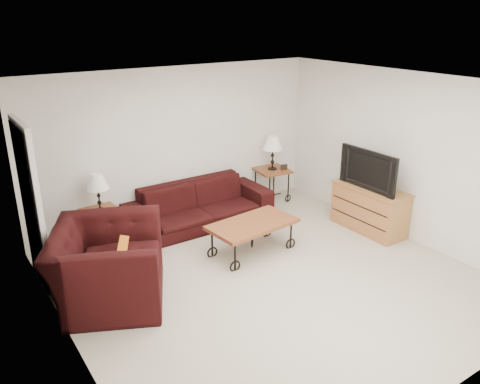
% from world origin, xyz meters
% --- Properties ---
extents(ground, '(5.00, 5.00, 0.00)m').
position_xyz_m(ground, '(0.00, 0.00, 0.00)').
color(ground, '#BAAF9F').
rests_on(ground, ground).
extents(wall_back, '(5.00, 0.02, 2.50)m').
position_xyz_m(wall_back, '(0.00, 2.50, 1.25)').
color(wall_back, silver).
rests_on(wall_back, ground).
extents(wall_front, '(5.00, 0.02, 2.50)m').
position_xyz_m(wall_front, '(0.00, -2.50, 1.25)').
color(wall_front, silver).
rests_on(wall_front, ground).
extents(wall_left, '(0.02, 5.00, 2.50)m').
position_xyz_m(wall_left, '(-2.50, 0.00, 1.25)').
color(wall_left, silver).
rests_on(wall_left, ground).
extents(wall_right, '(0.02, 5.00, 2.50)m').
position_xyz_m(wall_right, '(2.50, 0.00, 1.25)').
color(wall_right, silver).
rests_on(wall_right, ground).
extents(ceiling, '(5.00, 5.00, 0.00)m').
position_xyz_m(ceiling, '(0.00, 0.00, 2.50)').
color(ceiling, white).
rests_on(ceiling, wall_back).
extents(doorway, '(0.08, 0.94, 2.04)m').
position_xyz_m(doorway, '(-2.47, 1.65, 1.02)').
color(doorway, black).
rests_on(doorway, ground).
extents(sofa, '(2.36, 0.92, 0.69)m').
position_xyz_m(sofa, '(0.10, 2.02, 0.34)').
color(sofa, black).
rests_on(sofa, ground).
extents(side_table_left, '(0.53, 0.53, 0.55)m').
position_xyz_m(side_table_left, '(-1.45, 2.20, 0.28)').
color(side_table_left, brown).
rests_on(side_table_left, ground).
extents(side_table_right, '(0.64, 0.64, 0.61)m').
position_xyz_m(side_table_right, '(1.71, 2.20, 0.31)').
color(side_table_right, brown).
rests_on(side_table_right, ground).
extents(lamp_left, '(0.33, 0.33, 0.55)m').
position_xyz_m(lamp_left, '(-1.45, 2.20, 0.83)').
color(lamp_left, black).
rests_on(lamp_left, side_table_left).
extents(lamp_right, '(0.39, 0.39, 0.61)m').
position_xyz_m(lamp_right, '(1.71, 2.20, 0.92)').
color(lamp_right, black).
rests_on(lamp_right, side_table_right).
extents(photo_frame_left, '(0.11, 0.04, 0.09)m').
position_xyz_m(photo_frame_left, '(-1.60, 2.05, 0.60)').
color(photo_frame_left, black).
rests_on(photo_frame_left, side_table_left).
extents(photo_frame_right, '(0.12, 0.06, 0.10)m').
position_xyz_m(photo_frame_right, '(1.86, 2.05, 0.66)').
color(photo_frame_right, black).
rests_on(photo_frame_right, side_table_right).
extents(coffee_table, '(1.31, 0.79, 0.47)m').
position_xyz_m(coffee_table, '(0.25, 0.75, 0.24)').
color(coffee_table, brown).
rests_on(coffee_table, ground).
extents(armchair, '(1.73, 1.81, 0.92)m').
position_xyz_m(armchair, '(-1.88, 0.73, 0.46)').
color(armchair, black).
rests_on(armchair, ground).
extents(throw_pillow, '(0.28, 0.42, 0.42)m').
position_xyz_m(throw_pillow, '(-1.73, 0.68, 0.52)').
color(throw_pillow, '#B16316').
rests_on(throw_pillow, armchair).
extents(tv_stand, '(0.50, 1.19, 0.72)m').
position_xyz_m(tv_stand, '(2.23, 0.35, 0.36)').
color(tv_stand, '#BC8A46').
rests_on(tv_stand, ground).
extents(television, '(0.14, 1.07, 0.62)m').
position_xyz_m(television, '(2.21, 0.35, 1.02)').
color(television, black).
rests_on(television, tv_stand).
extents(backpack, '(0.37, 0.29, 0.45)m').
position_xyz_m(backpack, '(1.01, 1.75, 0.23)').
color(backpack, black).
rests_on(backpack, ground).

